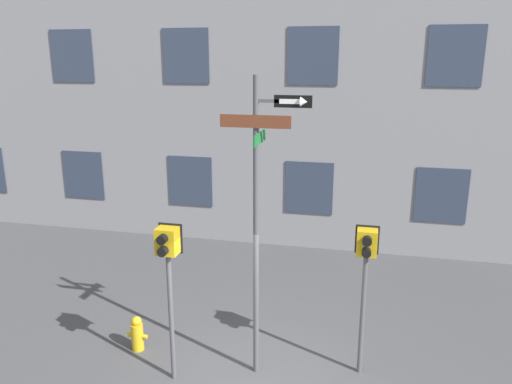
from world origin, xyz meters
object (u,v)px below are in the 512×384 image
Objects in this scene: street_sign_pole at (260,209)px; pedestrian_signal_left at (168,260)px; pedestrian_signal_right at (366,260)px; fire_hydrant at (137,334)px.

street_sign_pole is 1.65m from pedestrian_signal_left.
fire_hydrant is at bearing -176.75° from pedestrian_signal_right.
pedestrian_signal_right reaches higher than fire_hydrant.
street_sign_pole reaches higher than pedestrian_signal_right.
pedestrian_signal_left is 4.03× the size of fire_hydrant.
street_sign_pole reaches higher than fire_hydrant.
street_sign_pole is 3.50m from fire_hydrant.
pedestrian_signal_right is 3.89× the size of fire_hydrant.
street_sign_pole is at bearing 20.02° from pedestrian_signal_left.
street_sign_pole is 1.92m from pedestrian_signal_right.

